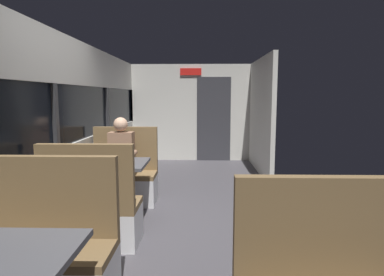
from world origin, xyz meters
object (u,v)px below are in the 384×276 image
object	(u,v)px
seated_passenger	(122,167)
coffee_cup_secondary	(130,157)
bench_near_window_facing_entry	(51,261)
dining_table_mid_window	(110,170)
bench_mid_window_facing_end	(93,215)
bench_mid_window_facing_entry	(124,180)

from	to	relation	value
seated_passenger	coffee_cup_secondary	bearing A→B (deg)	-66.71
bench_near_window_facing_entry	dining_table_mid_window	bearing A→B (deg)	90.00
dining_table_mid_window	coffee_cup_secondary	size ratio (longest dim) A/B	10.00
dining_table_mid_window	seated_passenger	bearing A→B (deg)	90.00
coffee_cup_secondary	bench_near_window_facing_entry	bearing A→B (deg)	-97.16
bench_mid_window_facing_end	bench_mid_window_facing_entry	world-z (taller)	same
dining_table_mid_window	seated_passenger	xyz separation A→B (m)	(0.00, 0.63, -0.10)
seated_passenger	bench_mid_window_facing_end	bearing A→B (deg)	-90.00
bench_mid_window_facing_end	coffee_cup_secondary	xyz separation A→B (m)	(0.22, 0.81, 0.46)
bench_mid_window_facing_entry	seated_passenger	distance (m)	0.22
dining_table_mid_window	coffee_cup_secondary	xyz separation A→B (m)	(0.22, 0.11, 0.15)
coffee_cup_secondary	bench_mid_window_facing_entry	bearing A→B (deg)	110.70
bench_mid_window_facing_entry	dining_table_mid_window	bearing A→B (deg)	-90.00
bench_near_window_facing_entry	dining_table_mid_window	size ratio (longest dim) A/B	1.22
bench_mid_window_facing_entry	bench_near_window_facing_entry	bearing A→B (deg)	-90.00
dining_table_mid_window	coffee_cup_secondary	world-z (taller)	coffee_cup_secondary
bench_near_window_facing_entry	seated_passenger	world-z (taller)	seated_passenger
bench_mid_window_facing_end	bench_mid_window_facing_entry	bearing A→B (deg)	90.00
dining_table_mid_window	bench_mid_window_facing_entry	bearing A→B (deg)	90.00
seated_passenger	coffee_cup_secondary	world-z (taller)	seated_passenger
bench_near_window_facing_entry	bench_mid_window_facing_end	xyz separation A→B (m)	(0.00, 0.97, 0.00)
bench_mid_window_facing_end	coffee_cup_secondary	world-z (taller)	bench_mid_window_facing_end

